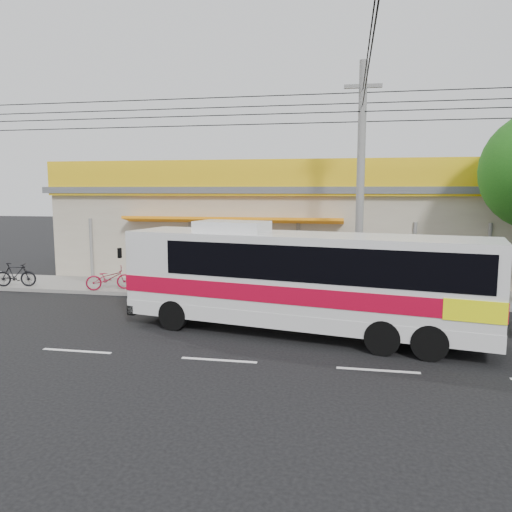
# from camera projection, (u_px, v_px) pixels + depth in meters

# --- Properties ---
(ground) EXTENTS (120.00, 120.00, 0.00)m
(ground) POSITION_uv_depth(u_px,v_px,m) (240.00, 333.00, 15.30)
(ground) COLOR black
(ground) RESTS_ON ground
(sidewalk) EXTENTS (30.00, 3.20, 0.15)m
(sidewalk) POSITION_uv_depth(u_px,v_px,m) (270.00, 292.00, 21.14)
(sidewalk) COLOR slate
(sidewalk) RESTS_ON ground
(lane_markings) EXTENTS (50.00, 0.12, 0.01)m
(lane_markings) POSITION_uv_depth(u_px,v_px,m) (219.00, 360.00, 12.87)
(lane_markings) COLOR silver
(lane_markings) RESTS_ON ground
(storefront_building) EXTENTS (22.60, 9.20, 5.70)m
(storefront_building) POSITION_uv_depth(u_px,v_px,m) (287.00, 229.00, 26.25)
(storefront_building) COLOR #A89C88
(storefront_building) RESTS_ON ground
(coach_bus) EXTENTS (11.27, 4.46, 3.40)m
(coach_bus) POSITION_uv_depth(u_px,v_px,m) (307.00, 276.00, 14.89)
(coach_bus) COLOR silver
(coach_bus) RESTS_ON ground
(motorbike_red) EXTENTS (1.99, 1.46, 1.00)m
(motorbike_red) POSITION_uv_depth(u_px,v_px,m) (109.00, 278.00, 21.13)
(motorbike_red) COLOR maroon
(motorbike_red) RESTS_ON sidewalk
(motorbike_dark) EXTENTS (1.83, 0.90, 1.06)m
(motorbike_dark) POSITION_uv_depth(u_px,v_px,m) (16.00, 275.00, 21.81)
(motorbike_dark) COLOR black
(motorbike_dark) RESTS_ON sidewalk
(utility_pole) EXTENTS (34.00, 14.00, 8.91)m
(utility_pole) POSITION_uv_depth(u_px,v_px,m) (363.00, 106.00, 17.77)
(utility_pole) COLOR slate
(utility_pole) RESTS_ON ground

